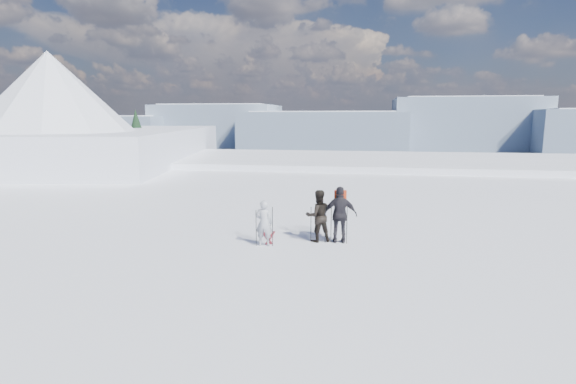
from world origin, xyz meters
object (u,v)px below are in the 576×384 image
skier_dark (318,216)px  skier_pack (340,215)px  skis_loose (269,237)px  skier_grey (264,223)px

skier_dark → skier_pack: skier_pack is taller
skier_dark → skis_loose: size_ratio=1.06×
skier_grey → skier_dark: (1.73, 0.80, 0.13)m
skier_grey → skier_pack: skier_pack is taller
skier_pack → skis_loose: skier_pack is taller
skier_dark → skis_loose: skier_dark is taller
skier_grey → skier_dark: bearing=-157.8°
skier_grey → skier_dark: skier_dark is taller
skier_pack → skier_grey: bearing=12.7°
skier_grey → skier_dark: size_ratio=0.86×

